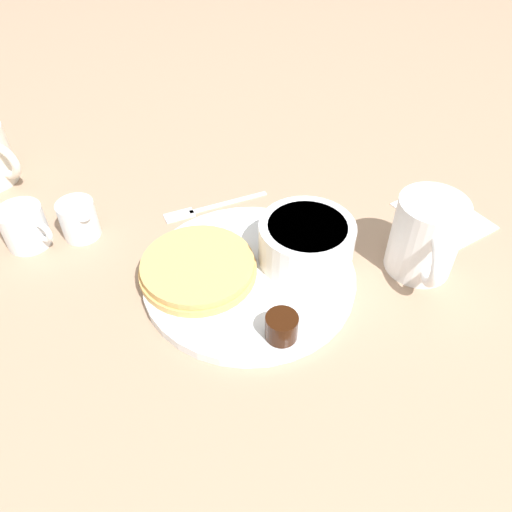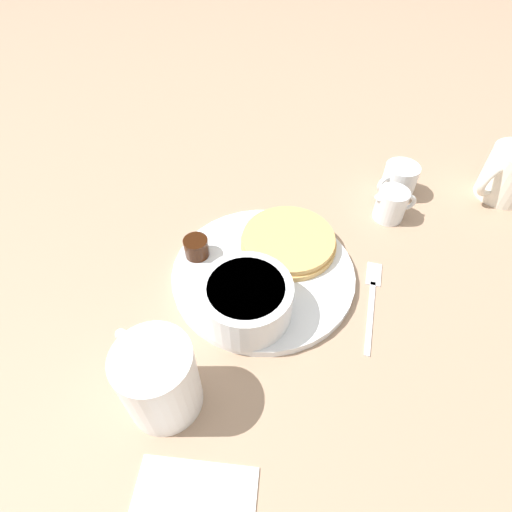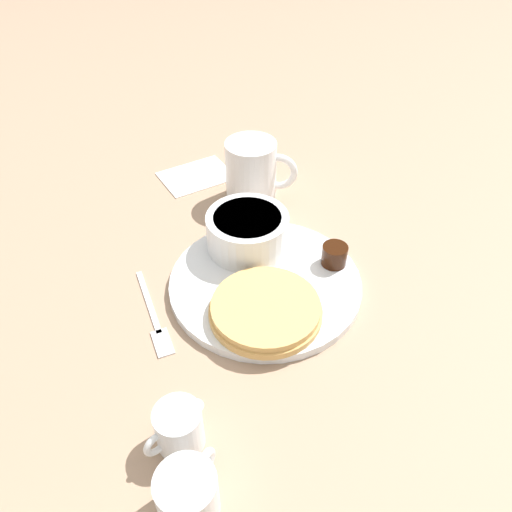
# 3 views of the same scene
# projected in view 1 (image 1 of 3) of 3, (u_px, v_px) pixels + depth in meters

# --- Properties ---
(ground_plane) EXTENTS (4.00, 4.00, 0.00)m
(ground_plane) POSITION_uv_depth(u_px,v_px,m) (249.00, 280.00, 0.60)
(ground_plane) COLOR #9E7F66
(plate) EXTENTS (0.25, 0.25, 0.01)m
(plate) POSITION_uv_depth(u_px,v_px,m) (249.00, 276.00, 0.59)
(plate) COLOR white
(plate) RESTS_ON ground_plane
(pancake_stack) EXTENTS (0.14, 0.14, 0.02)m
(pancake_stack) POSITION_uv_depth(u_px,v_px,m) (198.00, 268.00, 0.58)
(pancake_stack) COLOR tan
(pancake_stack) RESTS_ON plate
(bowl) EXTENTS (0.11, 0.11, 0.05)m
(bowl) POSITION_uv_depth(u_px,v_px,m) (307.00, 242.00, 0.59)
(bowl) COLOR white
(bowl) RESTS_ON plate
(syrup_cup) EXTENTS (0.03, 0.03, 0.03)m
(syrup_cup) POSITION_uv_depth(u_px,v_px,m) (279.00, 328.00, 0.51)
(syrup_cup) COLOR black
(syrup_cup) RESTS_ON plate
(butter_ramekin) EXTENTS (0.04, 0.04, 0.04)m
(butter_ramekin) POSITION_uv_depth(u_px,v_px,m) (328.00, 254.00, 0.59)
(butter_ramekin) COLOR white
(butter_ramekin) RESTS_ON plate
(coffee_mug) EXTENTS (0.11, 0.08, 0.10)m
(coffee_mug) POSITION_uv_depth(u_px,v_px,m) (426.00, 237.00, 0.58)
(coffee_mug) COLOR white
(coffee_mug) RESTS_ON ground_plane
(creamer_pitcher_near) EXTENTS (0.07, 0.05, 0.05)m
(creamer_pitcher_near) POSITION_uv_depth(u_px,v_px,m) (78.00, 219.00, 0.64)
(creamer_pitcher_near) COLOR white
(creamer_pitcher_near) RESTS_ON ground_plane
(creamer_pitcher_far) EXTENTS (0.06, 0.06, 0.06)m
(creamer_pitcher_far) POSITION_uv_depth(u_px,v_px,m) (24.00, 226.00, 0.63)
(creamer_pitcher_far) COLOR white
(creamer_pitcher_far) RESTS_ON ground_plane
(fork) EXTENTS (0.02, 0.15, 0.00)m
(fork) POSITION_uv_depth(u_px,v_px,m) (204.00, 208.00, 0.70)
(fork) COLOR silver
(fork) RESTS_ON ground_plane
(napkin) EXTENTS (0.13, 0.11, 0.00)m
(napkin) POSITION_uv_depth(u_px,v_px,m) (443.00, 215.00, 0.68)
(napkin) COLOR white
(napkin) RESTS_ON ground_plane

